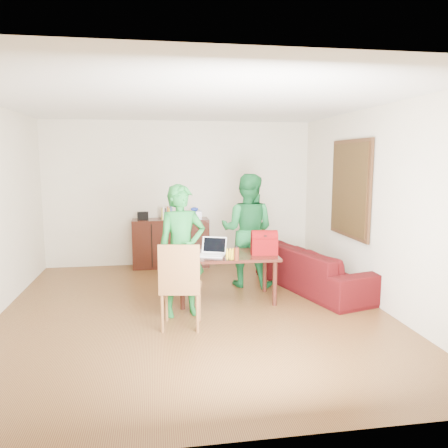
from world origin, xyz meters
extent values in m
cube|color=#462211|center=(0.00, 0.00, -0.05)|extent=(5.00, 5.50, 0.10)
cube|color=white|center=(0.00, 0.00, 2.75)|extent=(5.00, 5.50, 0.10)
cube|color=beige|center=(0.00, 2.80, 1.35)|extent=(5.00, 0.10, 2.70)
cube|color=beige|center=(0.00, -2.80, 1.35)|extent=(5.00, 0.10, 2.70)
cube|color=beige|center=(2.55, 0.00, 1.35)|extent=(0.10, 5.50, 2.70)
cube|color=#3F2614|center=(2.46, 0.70, 1.55)|extent=(0.04, 1.28, 1.48)
cube|color=#4B2D16|center=(2.43, 0.70, 1.55)|extent=(0.01, 1.18, 1.36)
cube|color=black|center=(-0.20, 2.51, 0.45)|extent=(1.40, 0.45, 0.90)
cube|color=black|center=(-0.70, 2.51, 0.97)|extent=(0.20, 0.14, 0.14)
cube|color=#B9B7C1|center=(0.25, 2.51, 0.97)|extent=(0.24, 0.22, 0.14)
ellipsoid|color=#1A33A9|center=(0.25, 2.51, 1.08)|extent=(0.14, 0.14, 0.07)
cube|color=black|center=(0.50, 0.40, 0.65)|extent=(1.45, 0.85, 0.04)
cylinder|color=black|center=(-0.14, 0.10, 0.31)|extent=(0.06, 0.06, 0.63)
cylinder|color=black|center=(1.12, 0.06, 0.31)|extent=(0.06, 0.06, 0.63)
cylinder|color=black|center=(-0.12, 0.74, 0.31)|extent=(0.06, 0.06, 0.63)
cylinder|color=black|center=(1.14, 0.70, 0.31)|extent=(0.06, 0.06, 0.63)
cube|color=brown|center=(-0.19, -0.51, 0.48)|extent=(0.54, 0.52, 0.05)
cube|color=brown|center=(-0.22, -0.71, 0.77)|extent=(0.47, 0.10, 0.54)
imported|color=#166626|center=(-0.15, -0.09, 0.84)|extent=(0.68, 0.51, 1.69)
imported|color=#16662E|center=(0.95, 1.09, 0.89)|extent=(1.06, 0.96, 1.77)
cube|color=white|center=(0.29, 0.33, 0.68)|extent=(0.41, 0.35, 0.02)
cube|color=black|center=(0.29, 0.33, 0.80)|extent=(0.36, 0.21, 0.22)
cylinder|color=#5A2414|center=(0.57, 0.01, 0.77)|extent=(0.08, 0.08, 0.20)
cube|color=maroon|center=(1.04, 0.34, 0.80)|extent=(0.38, 0.25, 0.27)
imported|color=#3B0907|center=(1.95, 0.72, 0.33)|extent=(1.44, 2.38, 0.65)
camera|label=1|loc=(-0.47, -5.54, 1.99)|focal=35.00mm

